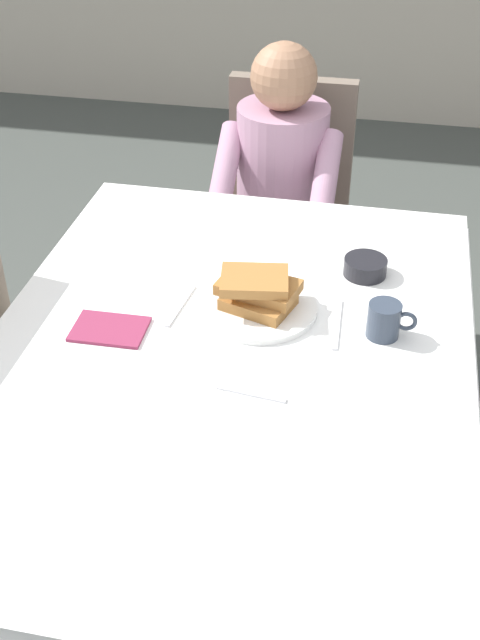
# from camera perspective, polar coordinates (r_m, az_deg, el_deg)

# --- Properties ---
(ground_plane) EXTENTS (14.00, 14.00, 0.00)m
(ground_plane) POSITION_cam_1_polar(r_m,az_deg,el_deg) (2.32, -0.84, -16.68)
(ground_plane) COLOR #474C47
(dining_table_main) EXTENTS (1.12, 1.52, 0.74)m
(dining_table_main) POSITION_cam_1_polar(r_m,az_deg,el_deg) (1.85, -1.01, -4.30)
(dining_table_main) COLOR white
(dining_table_main) RESTS_ON ground
(chair_diner) EXTENTS (0.44, 0.45, 0.93)m
(chair_diner) POSITION_cam_1_polar(r_m,az_deg,el_deg) (2.89, 3.28, 8.74)
(chair_diner) COLOR #7A6B5B
(chair_diner) RESTS_ON ground
(diner_person) EXTENTS (0.40, 0.43, 1.12)m
(diner_person) POSITION_cam_1_polar(r_m,az_deg,el_deg) (2.69, 2.86, 9.89)
(diner_person) COLOR #B2849E
(diner_person) RESTS_ON ground
(plate_breakfast) EXTENTS (0.28, 0.28, 0.02)m
(plate_breakfast) POSITION_cam_1_polar(r_m,az_deg,el_deg) (1.91, 1.37, 0.87)
(plate_breakfast) COLOR white
(plate_breakfast) RESTS_ON dining_table_main
(breakfast_stack) EXTENTS (0.21, 0.18, 0.08)m
(breakfast_stack) POSITION_cam_1_polar(r_m,az_deg,el_deg) (1.88, 1.24, 2.16)
(breakfast_stack) COLOR #A36B33
(breakfast_stack) RESTS_ON plate_breakfast
(cup_coffee) EXTENTS (0.11, 0.08, 0.08)m
(cup_coffee) POSITION_cam_1_polar(r_m,az_deg,el_deg) (1.84, 10.33, -0.02)
(cup_coffee) COLOR #333D4C
(cup_coffee) RESTS_ON dining_table_main
(bowl_butter) EXTENTS (0.11, 0.11, 0.04)m
(bowl_butter) POSITION_cam_1_polar(r_m,az_deg,el_deg) (2.06, 8.96, 3.78)
(bowl_butter) COLOR black
(bowl_butter) RESTS_ON dining_table_main
(fork_left_of_plate) EXTENTS (0.03, 0.18, 0.00)m
(fork_left_of_plate) POSITION_cam_1_polar(r_m,az_deg,el_deg) (1.93, -4.30, 1.04)
(fork_left_of_plate) COLOR silver
(fork_left_of_plate) RESTS_ON dining_table_main
(knife_right_of_plate) EXTENTS (0.02, 0.20, 0.00)m
(knife_right_of_plate) POSITION_cam_1_polar(r_m,az_deg,el_deg) (1.88, 6.97, -0.27)
(knife_right_of_plate) COLOR silver
(knife_right_of_plate) RESTS_ON dining_table_main
(spoon_near_edge) EXTENTS (0.15, 0.03, 0.00)m
(spoon_near_edge) POSITION_cam_1_polar(r_m,az_deg,el_deg) (1.67, 0.83, -5.29)
(spoon_near_edge) COLOR silver
(spoon_near_edge) RESTS_ON dining_table_main
(napkin_folded) EXTENTS (0.17, 0.12, 0.01)m
(napkin_folded) POSITION_cam_1_polar(r_m,az_deg,el_deg) (1.87, -9.32, -0.64)
(napkin_folded) COLOR #8C2D4C
(napkin_folded) RESTS_ON dining_table_main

